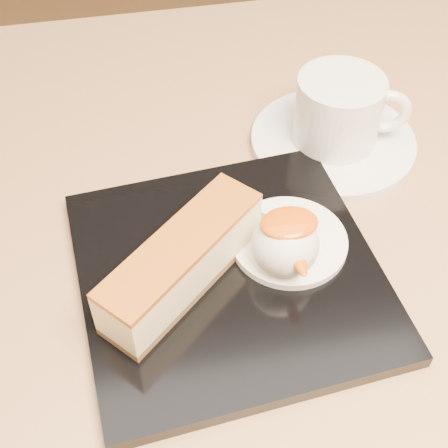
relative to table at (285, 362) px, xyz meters
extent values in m
cube|color=#936035|center=(0.00, 0.00, 0.14)|extent=(0.80, 0.80, 0.04)
cube|color=black|center=(-0.06, 0.00, 0.16)|extent=(0.24, 0.24, 0.01)
cube|color=brown|center=(-0.09, -0.01, 0.17)|extent=(0.13, 0.12, 0.01)
cube|color=beige|center=(-0.09, -0.01, 0.19)|extent=(0.13, 0.12, 0.03)
cube|color=#8E4B0F|center=(-0.09, -0.01, 0.21)|extent=(0.13, 0.12, 0.00)
cylinder|color=white|center=(-0.01, 0.01, 0.17)|extent=(0.09, 0.09, 0.01)
sphere|color=white|center=(-0.02, -0.01, 0.19)|extent=(0.05, 0.05, 0.05)
ellipsoid|color=#DC5206|center=(-0.01, -0.01, 0.21)|extent=(0.04, 0.03, 0.01)
ellipsoid|color=#2D8B35|center=(-0.04, 0.03, 0.17)|extent=(0.02, 0.02, 0.00)
ellipsoid|color=#2D8B35|center=(-0.03, 0.04, 0.17)|extent=(0.02, 0.02, 0.00)
ellipsoid|color=#2D8B35|center=(-0.05, 0.04, 0.17)|extent=(0.01, 0.02, 0.00)
cylinder|color=white|center=(0.07, 0.13, 0.16)|extent=(0.15, 0.15, 0.01)
cylinder|color=white|center=(0.07, 0.13, 0.20)|extent=(0.08, 0.08, 0.06)
cylinder|color=black|center=(0.07, 0.13, 0.23)|extent=(0.07, 0.07, 0.00)
torus|color=white|center=(0.11, 0.12, 0.20)|extent=(0.04, 0.02, 0.04)
camera|label=1|loc=(-0.12, -0.28, 0.54)|focal=50.00mm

